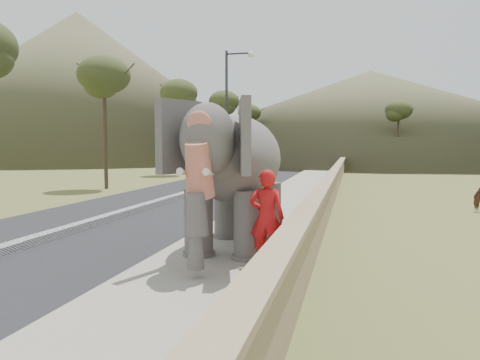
{
  "coord_description": "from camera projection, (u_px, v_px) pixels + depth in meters",
  "views": [
    {
      "loc": [
        2.52,
        -8.69,
        2.49
      ],
      "look_at": [
        0.2,
        0.88,
        1.7
      ],
      "focal_mm": 35.0,
      "sensor_mm": 36.0,
      "label": 1
    }
  ],
  "objects": [
    {
      "name": "ground",
      "position": [
        220.0,
        269.0,
        9.21
      ],
      "size": [
        160.0,
        160.0,
        0.0
      ],
      "primitive_type": "plane",
      "color": "olive",
      "rests_on": "ground"
    },
    {
      "name": "road",
      "position": [
        172.0,
        200.0,
        20.07
      ],
      "size": [
        7.0,
        120.0,
        0.03
      ],
      "primitive_type": "cube",
      "color": "black",
      "rests_on": "ground"
    },
    {
      "name": "median",
      "position": [
        172.0,
        198.0,
        20.06
      ],
      "size": [
        0.35,
        120.0,
        0.22
      ],
      "primitive_type": "cube",
      "color": "black",
      "rests_on": "ground"
    },
    {
      "name": "walkway",
      "position": [
        288.0,
        202.0,
        18.89
      ],
      "size": [
        3.0,
        120.0,
        0.15
      ],
      "primitive_type": "cube",
      "color": "#9E9687",
      "rests_on": "ground"
    },
    {
      "name": "parapet",
      "position": [
        330.0,
        192.0,
        18.47
      ],
      "size": [
        0.3,
        120.0,
        1.1
      ],
      "primitive_type": "cube",
      "color": "tan",
      "rests_on": "ground"
    },
    {
      "name": "lamppost",
      "position": [
        232.0,
        103.0,
        28.23
      ],
      "size": [
        1.76,
        0.36,
        8.0
      ],
      "color": "#333238",
      "rests_on": "ground"
    },
    {
      "name": "signboard",
      "position": [
        231.0,
        157.0,
        27.62
      ],
      "size": [
        0.6,
        0.08,
        2.4
      ],
      "color": "#2D2D33",
      "rests_on": "ground"
    },
    {
      "name": "hill_left",
      "position": [
        79.0,
        86.0,
        70.54
      ],
      "size": [
        60.0,
        60.0,
        22.0
      ],
      "primitive_type": "cone",
      "color": "brown",
      "rests_on": "ground"
    },
    {
      "name": "hill_far",
      "position": [
        370.0,
        115.0,
        75.3
      ],
      "size": [
        80.0,
        80.0,
        14.0
      ],
      "primitive_type": "cone",
      "color": "brown",
      "rests_on": "ground"
    },
    {
      "name": "elephant_and_man",
      "position": [
        237.0,
        179.0,
        10.35
      ],
      "size": [
        2.43,
        4.34,
        3.09
      ],
      "color": "#655F5B",
      "rests_on": "ground"
    },
    {
      "name": "motorcyclist",
      "position": [
        260.0,
        169.0,
        30.93
      ],
      "size": [
        1.15,
        1.65,
        1.85
      ],
      "color": "maroon",
      "rests_on": "ground"
    },
    {
      "name": "trees",
      "position": [
        369.0,
        128.0,
        36.42
      ],
      "size": [
        48.22,
        44.23,
        7.74
      ],
      "color": "#473828",
      "rests_on": "ground"
    }
  ]
}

